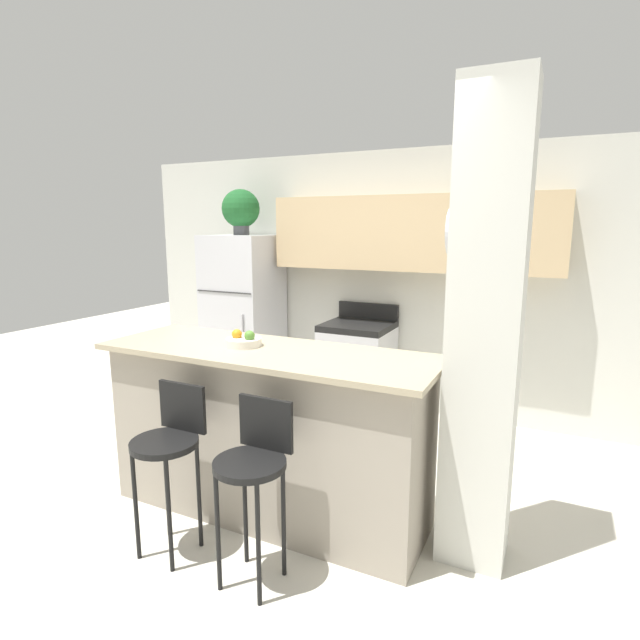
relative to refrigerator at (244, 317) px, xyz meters
The scene contains 10 objects.
ground_plane 2.47m from the refrigerator, 51.99° to the right, with size 14.00×14.00×0.00m, color beige.
wall_back 1.69m from the refrigerator, 11.52° to the left, with size 5.60×0.38×2.55m.
pillar_right 3.21m from the refrigerator, 32.19° to the right, with size 0.38×0.32×2.55m.
counter_bar 2.33m from the refrigerator, 51.99° to the right, with size 2.15×0.72×1.09m.
refrigerator is the anchor object (origin of this frame).
stove_range 1.36m from the refrigerator, ahead, with size 0.63×0.61×1.07m.
bar_stool_left 2.66m from the refrigerator, 64.44° to the right, with size 0.37×0.37×0.96m.
bar_stool_right 2.95m from the refrigerator, 54.56° to the right, with size 0.37×0.37×0.96m.
potted_plant_on_fridge 1.13m from the refrigerator, 117.24° to the left, with size 0.39×0.39×0.46m.
fruit_bowl 2.21m from the refrigerator, 55.28° to the right, with size 0.22×0.22×0.11m.
Camera 1 is at (1.61, -2.54, 1.84)m, focal length 28.00 mm.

